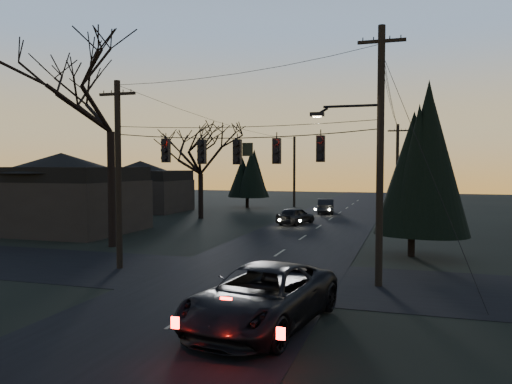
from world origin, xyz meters
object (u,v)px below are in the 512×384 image
(sedan_oncoming_a, at_px, (296,216))
(utility_pole_far_r, at_px, (397,216))
(evergreen_right, at_px, (413,169))
(suv_near, at_px, (262,297))
(bare_tree_left, at_px, (110,85))
(utility_pole_far_l, at_px, (294,207))
(utility_pole_right, at_px, (378,286))
(sedan_oncoming_b, at_px, (326,206))
(utility_pole_left, at_px, (120,268))

(sedan_oncoming_a, bearing_deg, utility_pole_far_r, -112.20)
(evergreen_right, xyz_separation_m, suv_near, (-4.19, -13.07, -3.65))
(bare_tree_left, bearing_deg, utility_pole_far_l, 82.94)
(utility_pole_right, distance_m, sedan_oncoming_b, 29.78)
(bare_tree_left, relative_size, evergreen_right, 1.69)
(bare_tree_left, distance_m, sedan_oncoming_a, 18.05)
(bare_tree_left, bearing_deg, suv_near, -42.23)
(utility_pole_far_l, xyz_separation_m, suv_near, (8.54, -41.98, 0.87))
(utility_pole_right, xyz_separation_m, evergreen_right, (1.23, 7.09, 4.51))
(utility_pole_far_r, xyz_separation_m, sedan_oncoming_b, (-6.72, 1.01, 0.71))
(suv_near, relative_size, sedan_oncoming_b, 1.44)
(utility_pole_right, bearing_deg, utility_pole_far_l, 107.72)
(evergreen_right, distance_m, sedan_oncoming_a, 15.35)
(utility_pole_right, distance_m, utility_pole_far_l, 37.79)
(utility_pole_left, distance_m, sedan_oncoming_a, 19.49)
(utility_pole_right, xyz_separation_m, utility_pole_left, (-11.50, 0.00, 0.00))
(utility_pole_right, xyz_separation_m, utility_pole_far_r, (0.00, 28.00, 0.00))
(utility_pole_right, relative_size, utility_pole_far_l, 1.25)
(utility_pole_left, bearing_deg, sedan_oncoming_a, 78.32)
(evergreen_right, xyz_separation_m, sedan_oncoming_a, (-8.79, 11.99, -3.83))
(utility_pole_left, height_order, utility_pole_far_r, same)
(utility_pole_far_l, bearing_deg, utility_pole_far_r, -34.82)
(utility_pole_right, bearing_deg, utility_pole_far_r, 90.00)
(suv_near, bearing_deg, utility_pole_far_r, 94.58)
(utility_pole_left, xyz_separation_m, evergreen_right, (12.73, 7.09, 4.51))
(utility_pole_right, distance_m, bare_tree_left, 18.65)
(bare_tree_left, height_order, evergreen_right, bare_tree_left)
(utility_pole_left, relative_size, evergreen_right, 1.08)
(suv_near, height_order, sedan_oncoming_b, suv_near)
(utility_pole_far_l, xyz_separation_m, sedan_oncoming_a, (3.94, -16.92, 0.68))
(bare_tree_left, relative_size, sedan_oncoming_b, 3.08)
(evergreen_right, bearing_deg, sedan_oncoming_a, 126.23)
(sedan_oncoming_a, bearing_deg, utility_pole_right, 129.67)
(utility_pole_far_r, xyz_separation_m, sedan_oncoming_a, (-7.56, -8.92, 0.68))
(suv_near, distance_m, sedan_oncoming_a, 25.48)
(utility_pole_left, distance_m, evergreen_right, 15.25)
(utility_pole_far_l, xyz_separation_m, bare_tree_left, (-3.81, -30.77, 9.28))
(suv_near, height_order, sedan_oncoming_a, suv_near)
(utility_pole_far_r, height_order, utility_pole_far_l, utility_pole_far_r)
(bare_tree_left, bearing_deg, utility_pole_left, -53.92)
(utility_pole_far_r, bearing_deg, bare_tree_left, -123.92)
(utility_pole_left, xyz_separation_m, bare_tree_left, (-3.81, 5.23, 9.28))
(utility_pole_left, xyz_separation_m, suv_near, (8.54, -5.98, 0.87))
(utility_pole_far_l, height_order, bare_tree_left, bare_tree_left)
(utility_pole_left, height_order, evergreen_right, evergreen_right)
(utility_pole_left, bearing_deg, utility_pole_far_l, 90.00)
(utility_pole_right, xyz_separation_m, utility_pole_far_l, (-11.50, 36.00, 0.00))
(utility_pole_right, height_order, bare_tree_left, bare_tree_left)
(utility_pole_far_l, bearing_deg, sedan_oncoming_a, -76.88)
(evergreen_right, distance_m, sedan_oncoming_b, 23.63)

